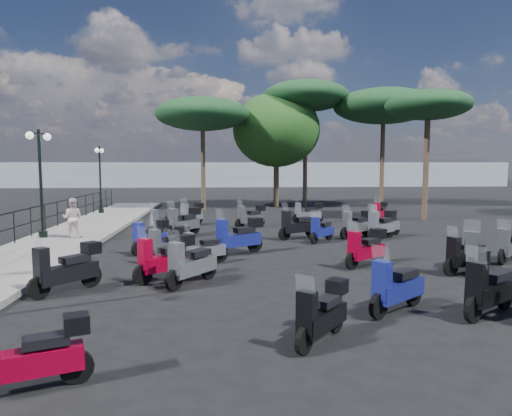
{
  "coord_description": "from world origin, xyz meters",
  "views": [
    {
      "loc": [
        -0.54,
        -14.02,
        2.91
      ],
      "look_at": [
        0.66,
        3.25,
        1.2
      ],
      "focal_mm": 32.0,
      "sensor_mm": 36.0,
      "label": 1
    }
  ],
  "objects": [
    {
      "name": "lamp_post_1",
      "position": [
        -7.3,
        3.31,
        2.42
      ],
      "size": [
        0.57,
        1.13,
        3.99
      ],
      "rotation": [
        0.0,
        0.0,
        -0.33
      ],
      "color": "black",
      "rests_on": "sidewalk"
    },
    {
      "name": "scooter_20",
      "position": [
        4.61,
        3.31,
        0.51
      ],
      "size": [
        1.51,
        1.05,
        1.35
      ],
      "rotation": [
        0.0,
        0.0,
        2.13
      ],
      "color": "black",
      "rests_on": "ground"
    },
    {
      "name": "scooter_28",
      "position": [
        7.27,
        8.24,
        0.46
      ],
      "size": [
        1.05,
        1.31,
        1.23
      ],
      "rotation": [
        0.0,
        0.0,
        2.5
      ],
      "color": "black",
      "rests_on": "ground"
    },
    {
      "name": "scooter_7",
      "position": [
        -1.35,
        -3.26,
        0.49
      ],
      "size": [
        1.15,
        1.48,
        1.41
      ],
      "rotation": [
        0.0,
        0.0,
        2.5
      ],
      "color": "black",
      "rests_on": "ground"
    },
    {
      "name": "scooter_16",
      "position": [
        0.63,
        6.38,
        0.49
      ],
      "size": [
        1.44,
        1.06,
        1.31
      ],
      "rotation": [
        0.0,
        0.0,
        2.16
      ],
      "color": "black",
      "rests_on": "ground"
    },
    {
      "name": "ground",
      "position": [
        0.0,
        0.0,
        0.0
      ],
      "size": [
        120.0,
        120.0,
        0.0
      ],
      "primitive_type": "plane",
      "color": "black",
      "rests_on": "ground"
    },
    {
      "name": "scooter_26",
      "position": [
        7.81,
        -1.33,
        0.45
      ],
      "size": [
        1.32,
        1.13,
        1.31
      ],
      "rotation": [
        0.0,
        0.0,
        2.27
      ],
      "color": "black",
      "rests_on": "ground"
    },
    {
      "name": "scooter_11",
      "position": [
        1.02,
        -6.95,
        0.47
      ],
      "size": [
        1.11,
        1.29,
        1.23
      ],
      "rotation": [
        0.0,
        0.0,
        2.45
      ],
      "color": "black",
      "rests_on": "ground"
    },
    {
      "name": "scooter_10",
      "position": [
        -2.17,
        4.14,
        0.55
      ],
      "size": [
        1.31,
        1.52,
        1.46
      ],
      "rotation": [
        0.0,
        0.0,
        2.45
      ],
      "color": "black",
      "rests_on": "ground"
    },
    {
      "name": "scooter_4",
      "position": [
        -2.78,
        3.93,
        0.49
      ],
      "size": [
        1.67,
        0.93,
        1.42
      ],
      "rotation": [
        0.0,
        0.0,
        1.99
      ],
      "color": "black",
      "rests_on": "ground"
    },
    {
      "name": "scooter_8",
      "position": [
        -2.02,
        -2.75,
        0.53
      ],
      "size": [
        1.43,
        1.33,
        1.42
      ],
      "rotation": [
        0.0,
        0.0,
        2.31
      ],
      "color": "black",
      "rests_on": "ground"
    },
    {
      "name": "scooter_3",
      "position": [
        -2.95,
        0.83,
        0.5
      ],
      "size": [
        1.03,
        1.5,
        1.34
      ],
      "rotation": [
        0.0,
        0.0,
        2.6
      ],
      "color": "black",
      "rests_on": "ground"
    },
    {
      "name": "scooter_6",
      "position": [
        -3.0,
        -8.28,
        0.46
      ],
      "size": [
        1.48,
        0.78,
        1.23
      ],
      "rotation": [
        0.0,
        0.0,
        1.95
      ],
      "color": "black",
      "rests_on": "ground"
    },
    {
      "name": "scooter_12",
      "position": [
        2.78,
        -5.56,
        0.48
      ],
      "size": [
        1.45,
        1.16,
        1.39
      ],
      "rotation": [
        0.0,
        0.0,
        2.22
      ],
      "color": "black",
      "rests_on": "ground"
    },
    {
      "name": "pedestrian_far",
      "position": [
        -6.15,
        3.14,
        0.89
      ],
      "size": [
        0.72,
        0.57,
        1.48
      ],
      "primitive_type": "imported",
      "rotation": [
        0.0,
        0.0,
        3.13
      ],
      "color": "beige",
      "rests_on": "sidewalk"
    },
    {
      "name": "scooter_19",
      "position": [
        3.44,
        -1.61,
        0.5
      ],
      "size": [
        1.44,
        1.13,
        1.34
      ],
      "rotation": [
        0.0,
        0.0,
        2.2
      ],
      "color": "black",
      "rests_on": "ground"
    },
    {
      "name": "scooter_21",
      "position": [
        5.8,
        3.59,
        0.45
      ],
      "size": [
        1.52,
        0.85,
        1.29
      ],
      "rotation": [
        0.0,
        0.0,
        2.0
      ],
      "color": "black",
      "rests_on": "ground"
    },
    {
      "name": "distant_hills",
      "position": [
        0.0,
        45.0,
        1.5
      ],
      "size": [
        70.0,
        8.0,
        3.0
      ],
      "primitive_type": "cube",
      "color": "gray",
      "rests_on": "ground"
    },
    {
      "name": "scooter_17",
      "position": [
        4.47,
        -5.89,
        0.49
      ],
      "size": [
        1.54,
        1.1,
        1.41
      ],
      "rotation": [
        0.0,
        0.0,
        2.16
      ],
      "color": "black",
      "rests_on": "ground"
    },
    {
      "name": "lamp_post_2",
      "position": [
        -7.41,
        11.8,
        2.25
      ],
      "size": [
        0.29,
        1.09,
        3.68
      ],
      "rotation": [
        0.0,
        0.0,
        -0.02
      ],
      "color": "black",
      "rests_on": "sidewalk"
    },
    {
      "name": "pine_3",
      "position": [
        9.69,
        8.56,
        5.76
      ],
      "size": [
        4.26,
        4.26,
        6.56
      ],
      "color": "#38281E",
      "rests_on": "ground"
    },
    {
      "name": "pine_1",
      "position": [
        9.83,
        15.45,
        6.58
      ],
      "size": [
        6.52,
        6.52,
        7.73
      ],
      "color": "#38281E",
      "rests_on": "ground"
    },
    {
      "name": "scooter_15",
      "position": [
        2.24,
        3.15,
        0.5
      ],
      "size": [
        1.63,
        1.01,
        1.43
      ],
      "rotation": [
        0.0,
        0.0,
        2.07
      ],
      "color": "black",
      "rests_on": "ground"
    },
    {
      "name": "scooter_22",
      "position": [
        3.49,
        7.67,
        0.48
      ],
      "size": [
        1.59,
        0.6,
        1.28
      ],
      "rotation": [
        0.0,
        0.0,
        1.78
      ],
      "color": "black",
      "rests_on": "ground"
    },
    {
      "name": "scooter_24",
      "position": [
        5.78,
        -2.66,
        0.45
      ],
      "size": [
        1.55,
        0.79,
        1.3
      ],
      "rotation": [
        0.0,
        0.0,
        1.94
      ],
      "color": "black",
      "rests_on": "ground"
    },
    {
      "name": "scooter_5",
      "position": [
        -2.07,
        7.36,
        0.5
      ],
      "size": [
        1.05,
        1.48,
        1.33
      ],
      "rotation": [
        0.0,
        0.0,
        2.58
      ],
      "color": "black",
      "rests_on": "ground"
    },
    {
      "name": "scooter_2",
      "position": [
        -1.17,
        -1.05,
        0.42
      ],
      "size": [
        1.37,
        0.9,
        1.22
      ],
      "rotation": [
        0.0,
        0.0,
        2.11
      ],
      "color": "black",
      "rests_on": "ground"
    },
    {
      "name": "pine_0",
      "position": [
        4.81,
        16.04,
        7.25
      ],
      "size": [
        5.67,
        5.67,
        8.27
      ],
      "color": "#38281E",
      "rests_on": "ground"
    },
    {
      "name": "railing",
      "position": [
        -7.8,
        2.8,
        0.9
      ],
      "size": [
        0.04,
        26.04,
        1.1
      ],
      "color": "black",
      "rests_on": "sidewalk"
    },
    {
      "name": "pine_2",
      "position": [
        -1.85,
        14.44,
        5.87
      ],
      "size": [
        5.78,
        5.78,
        6.91
      ],
      "color": "#38281E",
      "rests_on": "ground"
    },
    {
      "name": "scooter_27",
      "position": [
        5.44,
        2.85,
        0.53
      ],
      "size": [
        1.46,
        1.27,
        1.41
      ],
      "rotation": [
        0.0,
        0.0,
        2.26
      ],
      "color": "black",
      "rests_on": "ground"
    },
    {
      "name": "scooter_25",
      "position": [
        6.06,
        -2.38,
        0.51
      ],
      "size": [
        1.05,
        1.67,
        1.47
      ],
      "rotation": [
        0.0,
        0.0,
        2.64
      ],
      "color": "black",
      "rests_on": "ground"
    },
    {
      "name": "broadleaf_tree",
      "position": [
        2.91,
        16.2,
        5.07
      ],
      "size": [
        5.75,
        5.75,
        7.53
      ],
      "color": "#38281E",
      "rests_on": "ground"
    },
    {
      "name": "scooter_13",
      "position": [
        -0.1,
        0.33,
        0.56
      ],
      "size": [
        1.68,
        1.16,
        1.49
      ],
      "rotation": [
        0.0,
        0.0,
        2.12
      ],
      "color": "black",
      "rests_on": "ground"
    },
    {
      "name": "scooter_9",
      "position": [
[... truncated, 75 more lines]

